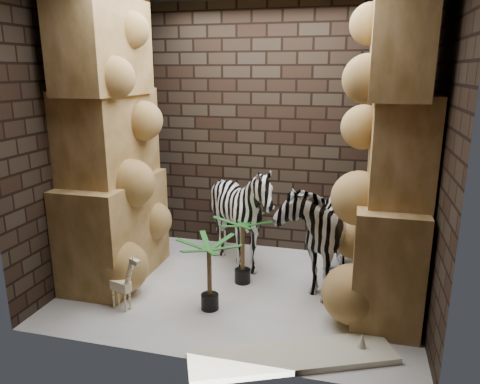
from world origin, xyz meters
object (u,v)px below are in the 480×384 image
(zebra_left, at_px, (241,220))
(zebra_right, at_px, (319,220))
(giraffe_toy, at_px, (120,279))
(palm_front, at_px, (243,250))
(surfboard, at_px, (292,357))
(palm_back, at_px, (209,275))

(zebra_left, bearing_deg, zebra_right, -6.44)
(giraffe_toy, bearing_deg, palm_front, 57.42)
(zebra_right, height_order, palm_front, zebra_right)
(zebra_right, height_order, surfboard, zebra_right)
(giraffe_toy, distance_m, surfboard, 1.77)
(zebra_left, distance_m, palm_back, 1.02)
(zebra_right, height_order, zebra_left, zebra_right)
(zebra_right, bearing_deg, giraffe_toy, -142.85)
(giraffe_toy, height_order, palm_back, palm_back)
(zebra_right, bearing_deg, palm_front, -157.58)
(zebra_left, relative_size, surfboard, 0.77)
(zebra_right, height_order, giraffe_toy, zebra_right)
(zebra_right, height_order, palm_back, zebra_right)
(zebra_left, bearing_deg, giraffe_toy, -122.92)
(zebra_left, relative_size, palm_front, 1.69)
(palm_back, relative_size, surfboard, 0.43)
(zebra_left, height_order, giraffe_toy, zebra_left)
(giraffe_toy, distance_m, palm_front, 1.29)
(zebra_left, distance_m, giraffe_toy, 1.51)
(palm_front, relative_size, surfboard, 0.45)
(zebra_right, relative_size, giraffe_toy, 2.30)
(zebra_right, bearing_deg, surfboard, -85.89)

